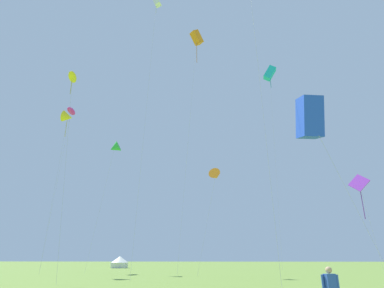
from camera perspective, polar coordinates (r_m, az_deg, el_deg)
kite_blue_box at (r=21.47m, az=20.14°, el=4.43°), size 3.09×3.42×11.69m
kite_magenta_parafoil at (r=67.99m, az=-20.63°, el=5.45°), size 1.58×3.40×29.89m
kite_orange_delta at (r=41.24m, az=4.20°, el=-5.62°), size 3.33×2.03×12.83m
kite_cyan_box at (r=68.39m, az=13.62°, el=12.07°), size 2.81×1.75×38.84m
kite_purple_diamond at (r=38.25m, az=27.55°, el=-6.45°), size 1.81×1.41×10.51m
kite_green_delta at (r=52.65m, az=-13.57°, el=-0.67°), size 3.45×1.90×19.65m
kite_yellow_parafoil at (r=36.41m, az=-20.45°, el=10.98°), size 2.66×2.88×20.16m
kite_white_box at (r=47.18m, az=-6.33°, el=23.68°), size 1.48×2.82×35.26m
kite_yellow_delta at (r=52.78m, az=-21.20°, el=4.47°), size 1.94×2.17×23.32m
kite_orange_box at (r=52.75m, az=0.83°, el=18.27°), size 3.59×2.13×35.63m
festival_tent_left at (r=74.16m, az=-12.71°, el=-19.67°), size 3.63×3.63×2.36m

